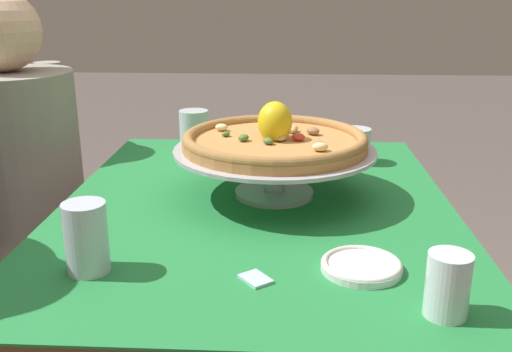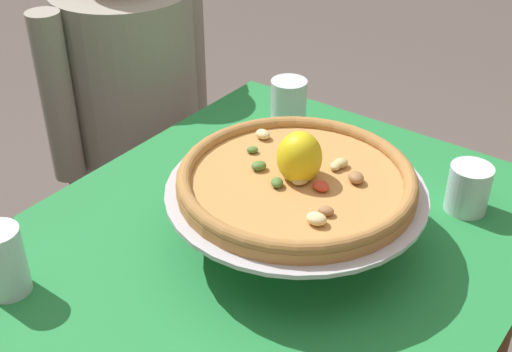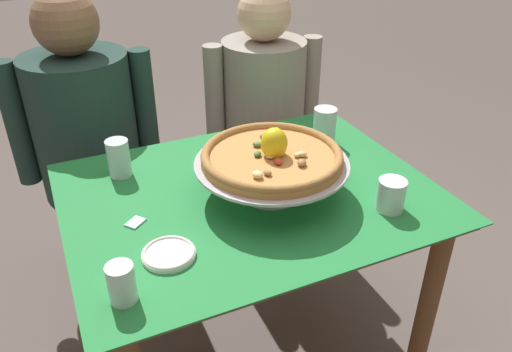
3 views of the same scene
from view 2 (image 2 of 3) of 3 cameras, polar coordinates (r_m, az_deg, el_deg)
dining_table at (r=1.25m, az=0.31°, el=-10.22°), size 1.06×0.83×0.71m
pizza_stand at (r=1.14m, az=3.37°, el=-2.08°), size 0.44×0.44×0.11m
pizza at (r=1.11m, az=3.47°, el=-0.17°), size 0.40×0.40×0.10m
water_glass_back_right at (r=1.48m, az=2.76°, el=5.56°), size 0.08×0.08×0.12m
water_glass_back_left at (r=1.12m, az=-20.56°, el=-7.08°), size 0.07×0.07×0.12m
water_glass_front_right at (r=1.29m, az=17.52°, el=-1.24°), size 0.08×0.08×0.09m
diner_right at (r=1.88m, az=-10.22°, el=4.20°), size 0.51×0.39×1.15m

